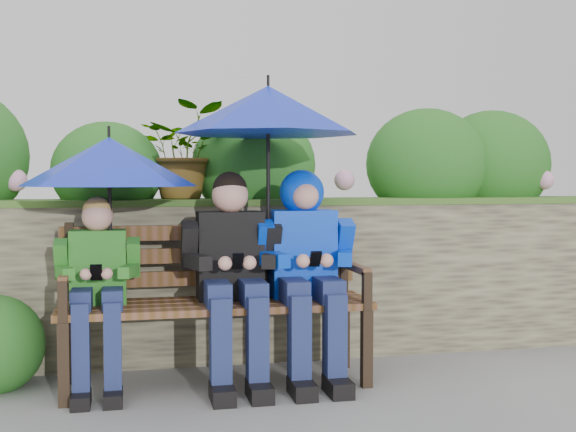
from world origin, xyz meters
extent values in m
plane|color=slate|center=(0.00, 0.00, 0.00)|extent=(60.00, 60.00, 0.00)
cube|color=#50483B|center=(0.00, 0.75, 0.50)|extent=(8.00, 0.40, 1.00)
cube|color=#34531F|center=(0.00, 0.75, 1.01)|extent=(8.00, 0.42, 0.04)
cube|color=#34531F|center=(0.00, 1.95, 0.48)|extent=(8.00, 2.00, 0.96)
ellipsoid|color=#2D6A24|center=(-1.01, 0.87, 1.21)|extent=(0.70, 0.56, 0.63)
ellipsoid|color=#2D6A24|center=(-0.04, 0.98, 1.25)|extent=(0.84, 0.67, 0.76)
ellipsoid|color=#2D6A24|center=(1.20, 0.96, 1.26)|extent=(0.88, 0.70, 0.79)
ellipsoid|color=#2D6A24|center=(1.77, 1.08, 1.27)|extent=(0.89, 0.71, 0.80)
sphere|color=#E395C0|center=(-1.56, 0.85, 1.15)|extent=(0.14, 0.14, 0.14)
sphere|color=#E395C0|center=(0.56, 0.85, 1.15)|extent=(0.14, 0.14, 0.14)
sphere|color=#E395C0|center=(2.06, 0.85, 1.15)|extent=(0.14, 0.14, 0.14)
imported|color=#2D6A24|center=(-0.52, 0.85, 1.34)|extent=(0.56, 0.48, 0.62)
imported|color=#2D6A24|center=(1.21, 0.85, 1.30)|extent=(0.30, 0.30, 0.54)
cube|color=black|center=(-1.21, -0.08, 0.22)|extent=(0.06, 0.06, 0.43)
cube|color=black|center=(-1.21, 0.35, 0.22)|extent=(0.06, 0.06, 0.43)
cube|color=black|center=(0.41, -0.08, 0.22)|extent=(0.06, 0.06, 0.43)
cube|color=black|center=(0.41, 0.35, 0.22)|extent=(0.06, 0.06, 0.43)
cube|color=brown|center=(-0.40, -0.05, 0.45)|extent=(1.73, 0.10, 0.04)
cube|color=brown|center=(-0.40, 0.08, 0.45)|extent=(1.73, 0.10, 0.04)
cube|color=brown|center=(-0.40, 0.20, 0.45)|extent=(1.73, 0.10, 0.04)
cube|color=brown|center=(-0.40, 0.33, 0.45)|extent=(1.73, 0.10, 0.04)
cube|color=black|center=(-1.21, 0.37, 0.67)|extent=(0.05, 0.05, 0.48)
cube|color=brown|center=(-1.21, 0.13, 0.64)|extent=(0.05, 0.45, 0.04)
cube|color=black|center=(-1.21, -0.08, 0.54)|extent=(0.05, 0.05, 0.21)
cube|color=black|center=(0.41, 0.37, 0.67)|extent=(0.05, 0.05, 0.48)
cube|color=brown|center=(0.41, 0.13, 0.64)|extent=(0.05, 0.45, 0.04)
cube|color=black|center=(0.41, -0.08, 0.54)|extent=(0.05, 0.05, 0.21)
cube|color=brown|center=(-0.40, 0.38, 0.58)|extent=(1.73, 0.03, 0.09)
cube|color=brown|center=(-0.40, 0.38, 0.71)|extent=(1.73, 0.03, 0.09)
cube|color=brown|center=(-0.40, 0.38, 0.85)|extent=(1.73, 0.03, 0.09)
cube|color=#307C1C|center=(-1.04, 0.23, 0.67)|extent=(0.30, 0.18, 0.41)
sphere|color=#DC9986|center=(-1.04, 0.21, 0.95)|extent=(0.17, 0.17, 0.17)
sphere|color=#B6873F|center=(-1.04, 0.22, 0.98)|extent=(0.16, 0.16, 0.16)
cube|color=#101748|center=(-1.12, 0.09, 0.52)|extent=(0.11, 0.28, 0.11)
cube|color=#101748|center=(-1.12, -0.05, 0.26)|extent=(0.09, 0.10, 0.52)
cube|color=black|center=(-1.12, -0.10, 0.04)|extent=(0.10, 0.19, 0.07)
cube|color=#101748|center=(-0.96, 0.09, 0.52)|extent=(0.11, 0.28, 0.11)
cube|color=#101748|center=(-0.96, -0.05, 0.26)|extent=(0.09, 0.10, 0.52)
cube|color=black|center=(-0.96, -0.10, 0.04)|extent=(0.10, 0.19, 0.07)
cube|color=#307C1C|center=(-1.23, 0.19, 0.73)|extent=(0.07, 0.16, 0.23)
cube|color=#307C1C|center=(-1.21, 0.07, 0.67)|extent=(0.11, 0.19, 0.06)
sphere|color=#DC9986|center=(-1.10, -0.01, 0.67)|extent=(0.06, 0.06, 0.06)
cube|color=#307C1C|center=(-0.85, 0.19, 0.73)|extent=(0.07, 0.16, 0.23)
cube|color=#307C1C|center=(-0.88, 0.07, 0.67)|extent=(0.11, 0.19, 0.06)
sphere|color=#DC9986|center=(-0.99, -0.01, 0.67)|extent=(0.06, 0.06, 0.06)
cube|color=black|center=(-1.04, -0.01, 0.67)|extent=(0.06, 0.07, 0.09)
cube|color=black|center=(-0.31, 0.23, 0.72)|extent=(0.37, 0.22, 0.50)
sphere|color=#DC9986|center=(-0.31, 0.21, 1.07)|extent=(0.21, 0.21, 0.21)
sphere|color=black|center=(-0.31, 0.22, 1.10)|extent=(0.20, 0.20, 0.20)
cube|color=#101748|center=(-0.41, 0.06, 0.54)|extent=(0.13, 0.35, 0.13)
cube|color=#101748|center=(-0.41, -0.12, 0.27)|extent=(0.11, 0.12, 0.54)
cube|color=black|center=(-0.41, -0.18, 0.04)|extent=(0.12, 0.24, 0.09)
cube|color=#101748|center=(-0.21, 0.06, 0.54)|extent=(0.13, 0.35, 0.13)
cube|color=#101748|center=(-0.21, -0.12, 0.27)|extent=(0.11, 0.12, 0.54)
cube|color=black|center=(-0.21, -0.18, 0.04)|extent=(0.12, 0.24, 0.09)
cube|color=black|center=(-0.55, 0.18, 0.79)|extent=(0.09, 0.20, 0.28)
cube|color=black|center=(-0.51, 0.04, 0.71)|extent=(0.14, 0.23, 0.08)
sphere|color=#DC9986|center=(-0.38, -0.06, 0.71)|extent=(0.08, 0.08, 0.08)
cube|color=black|center=(-0.08, 0.18, 0.79)|extent=(0.09, 0.20, 0.28)
cube|color=black|center=(-0.11, 0.04, 0.71)|extent=(0.14, 0.23, 0.08)
sphere|color=#DC9986|center=(-0.25, -0.06, 0.71)|extent=(0.08, 0.08, 0.08)
cube|color=black|center=(-0.31, -0.07, 0.72)|extent=(0.06, 0.07, 0.09)
cube|color=#0A29C8|center=(0.11, 0.23, 0.72)|extent=(0.37, 0.22, 0.51)
sphere|color=#DC9986|center=(0.11, 0.21, 1.07)|extent=(0.21, 0.21, 0.21)
sphere|color=#0A29C8|center=(0.11, 0.24, 1.08)|extent=(0.26, 0.26, 0.26)
sphere|color=#DC9986|center=(0.11, 0.16, 1.06)|extent=(0.16, 0.16, 0.16)
cube|color=#101748|center=(0.01, 0.06, 0.54)|extent=(0.13, 0.35, 0.13)
cube|color=#101748|center=(0.01, -0.12, 0.27)|extent=(0.11, 0.12, 0.54)
cube|color=black|center=(0.01, -0.18, 0.04)|extent=(0.12, 0.24, 0.09)
cube|color=#101748|center=(0.21, 0.06, 0.54)|extent=(0.13, 0.35, 0.13)
cube|color=#101748|center=(0.21, -0.12, 0.27)|extent=(0.11, 0.12, 0.54)
cube|color=black|center=(0.21, -0.18, 0.04)|extent=(0.12, 0.24, 0.09)
cube|color=#0A29C8|center=(-0.12, 0.18, 0.79)|extent=(0.09, 0.20, 0.28)
cube|color=#0A29C8|center=(-0.09, 0.04, 0.71)|extent=(0.14, 0.23, 0.08)
sphere|color=#DC9986|center=(0.05, -0.06, 0.71)|extent=(0.08, 0.08, 0.08)
cube|color=#0A29C8|center=(0.35, 0.18, 0.79)|extent=(0.09, 0.20, 0.28)
cube|color=#0A29C8|center=(0.32, 0.04, 0.71)|extent=(0.14, 0.23, 0.08)
sphere|color=#DC9986|center=(0.18, -0.06, 0.71)|extent=(0.08, 0.08, 0.08)
cube|color=black|center=(0.11, -0.07, 0.72)|extent=(0.06, 0.07, 0.09)
cone|color=#1228C5|center=(-0.98, 0.20, 1.25)|extent=(0.96, 0.96, 0.27)
cylinder|color=black|center=(-0.98, 0.20, 1.42)|extent=(0.02, 0.02, 0.06)
cylinder|color=black|center=(-0.98, 0.20, 0.98)|extent=(0.02, 0.02, 0.54)
sphere|color=black|center=(-0.98, 0.20, 0.71)|extent=(0.04, 0.04, 0.04)
cone|color=#1228C5|center=(-0.10, 0.19, 1.55)|extent=(1.06, 1.06, 0.27)
cylinder|color=black|center=(-0.10, 0.19, 1.72)|extent=(0.02, 0.02, 0.06)
cylinder|color=black|center=(-0.10, 0.19, 1.14)|extent=(0.02, 0.02, 0.82)
sphere|color=black|center=(-0.10, 0.19, 0.73)|extent=(0.04, 0.04, 0.04)
camera|label=1|loc=(-0.86, -3.86, 1.16)|focal=45.00mm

